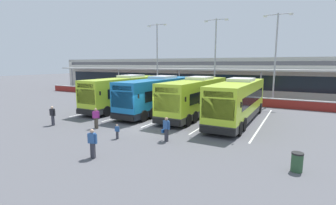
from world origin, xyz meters
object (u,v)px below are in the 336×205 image
pedestrian_approaching_bus (96,118)px  pedestrian_child (117,131)px  coach_bus_leftmost (126,93)px  pedestrian_with_handbag (166,128)px  lamp_post_east (276,54)px  coach_bus_left_centre (158,95)px  pedestrian_in_dark_coat (53,115)px  lamp_post_centre (215,55)px  lamp_post_west (157,56)px  pedestrian_near_bin (93,142)px  litter_bin (297,162)px  coach_bus_centre (196,97)px  coach_bus_right_centre (238,101)px

pedestrian_approaching_bus → pedestrian_child: bearing=-22.5°
coach_bus_leftmost → pedestrian_with_handbag: 13.15m
pedestrian_approaching_bus → lamp_post_east: bearing=59.5°
coach_bus_left_centre → pedestrian_with_handbag: bearing=-56.5°
pedestrian_in_dark_coat → lamp_post_centre: (7.46, 19.75, 5.42)m
coach_bus_leftmost → pedestrian_approaching_bus: bearing=-67.2°
coach_bus_left_centre → lamp_post_west: (-6.36, 10.43, 4.50)m
pedestrian_in_dark_coat → pedestrian_near_bin: size_ratio=1.00×
lamp_post_east → litter_bin: size_ratio=11.83×
pedestrian_in_dark_coat → pedestrian_approaching_bus: (3.88, 0.99, 0.00)m
pedestrian_in_dark_coat → pedestrian_child: pedestrian_in_dark_coat is taller
pedestrian_child → lamp_post_east: (7.83, 20.17, 5.75)m
coach_bus_centre → coach_bus_right_centre: 4.33m
pedestrian_in_dark_coat → pedestrian_near_bin: same height
coach_bus_left_centre → coach_bus_right_centre: (8.39, -0.27, 0.00)m
pedestrian_in_dark_coat → lamp_post_centre: lamp_post_centre is taller
coach_bus_centre → pedestrian_child: 10.18m
coach_bus_right_centre → litter_bin: bearing=-62.2°
pedestrian_with_handbag → coach_bus_right_centre: bearing=71.2°
coach_bus_right_centre → pedestrian_with_handbag: 8.70m
pedestrian_near_bin → lamp_post_east: (6.72, 23.50, 5.42)m
coach_bus_left_centre → coach_bus_right_centre: same height
lamp_post_west → lamp_post_east: same height
coach_bus_leftmost → coach_bus_right_centre: 12.74m
pedestrian_near_bin → lamp_post_west: (-9.88, 23.37, 5.42)m
pedestrian_child → pedestrian_approaching_bus: 3.54m
pedestrian_in_dark_coat → lamp_post_east: (14.97, 19.81, 5.42)m
lamp_post_centre → pedestrian_in_dark_coat: bearing=-110.7°
pedestrian_in_dark_coat → pedestrian_approaching_bus: same height
coach_bus_left_centre → pedestrian_approaching_bus: coach_bus_left_centre is taller
lamp_post_west → lamp_post_centre: 9.10m
pedestrian_in_dark_coat → pedestrian_approaching_bus: bearing=14.3°
pedestrian_in_dark_coat → lamp_post_west: 20.48m
pedestrian_with_handbag → lamp_post_east: size_ratio=0.15×
pedestrian_child → pedestrian_approaching_bus: pedestrian_approaching_bus is taller
pedestrian_in_dark_coat → litter_bin: (18.01, -0.32, -0.41)m
coach_bus_leftmost → lamp_post_centre: lamp_post_centre is taller
pedestrian_with_handbag → litter_bin: size_ratio=1.74×
coach_bus_centre → lamp_post_centre: size_ratio=1.11×
pedestrian_approaching_bus → lamp_post_centre: bearing=79.2°
pedestrian_near_bin → pedestrian_approaching_bus: bearing=133.0°
pedestrian_approaching_bus → lamp_post_east: (11.09, 18.83, 5.42)m
coach_bus_right_centre → lamp_post_centre: (-5.65, 10.77, 4.50)m
pedestrian_approaching_bus → litter_bin: (14.13, -1.31, -0.41)m
coach_bus_leftmost → pedestrian_in_dark_coat: (-0.37, -9.35, -0.91)m
pedestrian_child → lamp_post_centre: bearing=89.1°
pedestrian_child → litter_bin: size_ratio=1.08×
pedestrian_with_handbag → lamp_post_centre: size_ratio=0.15×
pedestrian_approaching_bus → coach_bus_left_centre: bearing=84.2°
coach_bus_centre → lamp_post_east: 12.73m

